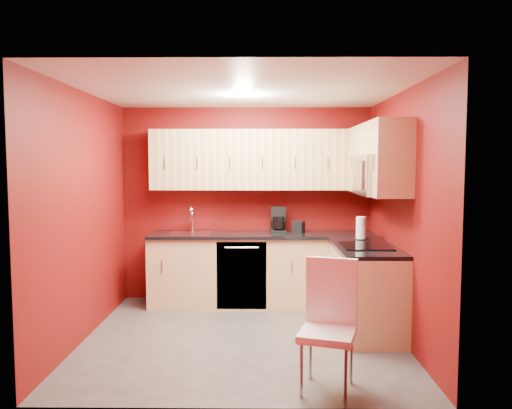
{
  "coord_description": "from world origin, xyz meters",
  "views": [
    {
      "loc": [
        0.18,
        -4.99,
        1.77
      ],
      "look_at": [
        0.13,
        0.55,
        1.32
      ],
      "focal_mm": 35.0,
      "sensor_mm": 36.0,
      "label": 1
    }
  ],
  "objects_px": {
    "microwave": "(378,175)",
    "dining_chair": "(327,327)",
    "napkin_holder": "(298,227)",
    "sink": "(191,230)",
    "paper_towel": "(361,228)",
    "coffee_maker": "(279,220)"
  },
  "relations": [
    {
      "from": "napkin_holder",
      "to": "dining_chair",
      "type": "xyz_separation_m",
      "value": [
        0.05,
        -2.46,
        -0.47
      ]
    },
    {
      "from": "sink",
      "to": "napkin_holder",
      "type": "distance_m",
      "value": 1.36
    },
    {
      "from": "microwave",
      "to": "dining_chair",
      "type": "bearing_deg",
      "value": -116.37
    },
    {
      "from": "microwave",
      "to": "sink",
      "type": "relative_size",
      "value": 1.46
    },
    {
      "from": "coffee_maker",
      "to": "dining_chair",
      "type": "xyz_separation_m",
      "value": [
        0.3,
        -2.48,
        -0.56
      ]
    },
    {
      "from": "napkin_holder",
      "to": "dining_chair",
      "type": "distance_m",
      "value": 2.5
    },
    {
      "from": "dining_chair",
      "to": "microwave",
      "type": "bearing_deg",
      "value": 80.61
    },
    {
      "from": "coffee_maker",
      "to": "dining_chair",
      "type": "bearing_deg",
      "value": -83.94
    },
    {
      "from": "microwave",
      "to": "napkin_holder",
      "type": "xyz_separation_m",
      "value": [
        -0.74,
        1.06,
        -0.68
      ]
    },
    {
      "from": "coffee_maker",
      "to": "napkin_holder",
      "type": "relative_size",
      "value": 2.22
    },
    {
      "from": "paper_towel",
      "to": "sink",
      "type": "bearing_deg",
      "value": 165.88
    },
    {
      "from": "microwave",
      "to": "sink",
      "type": "bearing_deg",
      "value": 154.4
    },
    {
      "from": "sink",
      "to": "napkin_holder",
      "type": "xyz_separation_m",
      "value": [
        1.35,
        0.05,
        0.04
      ]
    },
    {
      "from": "sink",
      "to": "dining_chair",
      "type": "height_order",
      "value": "sink"
    },
    {
      "from": "napkin_holder",
      "to": "paper_towel",
      "type": "relative_size",
      "value": 0.56
    },
    {
      "from": "dining_chair",
      "to": "paper_towel",
      "type": "bearing_deg",
      "value": 88.6
    },
    {
      "from": "napkin_holder",
      "to": "paper_towel",
      "type": "bearing_deg",
      "value": -39.84
    },
    {
      "from": "coffee_maker",
      "to": "paper_towel",
      "type": "distance_m",
      "value": 1.09
    },
    {
      "from": "paper_towel",
      "to": "dining_chair",
      "type": "relative_size",
      "value": 0.25
    },
    {
      "from": "napkin_holder",
      "to": "dining_chair",
      "type": "relative_size",
      "value": 0.14
    },
    {
      "from": "microwave",
      "to": "dining_chair",
      "type": "height_order",
      "value": "microwave"
    },
    {
      "from": "sink",
      "to": "napkin_holder",
      "type": "relative_size",
      "value": 3.59
    }
  ]
}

